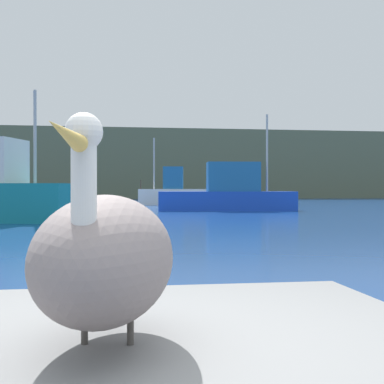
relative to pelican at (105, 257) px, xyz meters
name	(u,v)px	position (x,y,z in m)	size (l,w,h in m)	color
hillside_backdrop	(106,165)	(0.34, 72.68, 3.39)	(140.00, 12.36, 8.71)	#5B664C
pelican	(105,257)	(0.00, 0.00, 0.00)	(0.77, 1.45, 0.94)	gray
fishing_boat_blue	(229,194)	(7.09, 29.32, 0.00)	(7.97, 2.81, 5.53)	blue
fishing_boat_white	(175,193)	(5.44, 40.55, -0.03)	(5.85, 2.52, 5.15)	white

